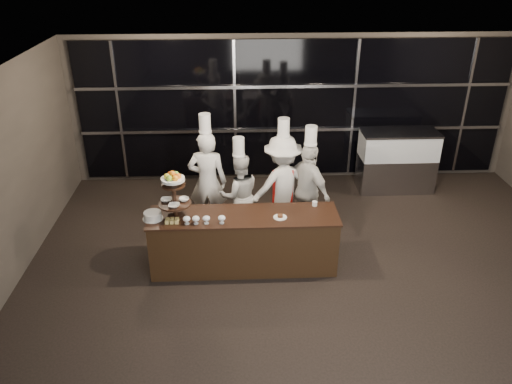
{
  "coord_description": "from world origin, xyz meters",
  "views": [
    {
      "loc": [
        -1.21,
        -4.75,
        4.58
      ],
      "look_at": [
        -0.91,
        2.01,
        1.15
      ],
      "focal_mm": 35.0,
      "sensor_mm": 36.0,
      "label": 1
    }
  ],
  "objects_px": {
    "display_case": "(397,158)",
    "chef_c": "(282,185)",
    "chef_d": "(308,190)",
    "layer_cake": "(153,216)",
    "chef_b": "(239,194)",
    "display_stand": "(174,191)",
    "buffet_counter": "(244,241)",
    "chef_a": "(208,181)"
  },
  "relations": [
    {
      "from": "chef_d",
      "to": "display_case",
      "type": "bearing_deg",
      "value": 39.7
    },
    {
      "from": "layer_cake",
      "to": "display_case",
      "type": "xyz_separation_m",
      "value": [
        4.46,
        2.64,
        -0.29
      ]
    },
    {
      "from": "buffet_counter",
      "to": "chef_a",
      "type": "relative_size",
      "value": 1.35
    },
    {
      "from": "display_case",
      "to": "chef_b",
      "type": "height_order",
      "value": "chef_b"
    },
    {
      "from": "layer_cake",
      "to": "chef_b",
      "type": "height_order",
      "value": "chef_b"
    },
    {
      "from": "chef_a",
      "to": "chef_d",
      "type": "bearing_deg",
      "value": -9.75
    },
    {
      "from": "display_case",
      "to": "chef_c",
      "type": "distance_m",
      "value": 2.89
    },
    {
      "from": "display_stand",
      "to": "chef_d",
      "type": "relative_size",
      "value": 0.38
    },
    {
      "from": "display_case",
      "to": "chef_d",
      "type": "xyz_separation_m",
      "value": [
        -2.03,
        -1.69,
        0.17
      ]
    },
    {
      "from": "buffet_counter",
      "to": "display_case",
      "type": "xyz_separation_m",
      "value": [
        3.13,
        2.59,
        0.22
      ]
    },
    {
      "from": "chef_b",
      "to": "chef_c",
      "type": "xyz_separation_m",
      "value": [
        0.72,
        0.04,
        0.14
      ]
    },
    {
      "from": "buffet_counter",
      "to": "chef_a",
      "type": "xyz_separation_m",
      "value": [
        -0.58,
        1.2,
        0.46
      ]
    },
    {
      "from": "display_case",
      "to": "chef_b",
      "type": "xyz_separation_m",
      "value": [
        -3.17,
        -1.57,
        0.06
      ]
    },
    {
      "from": "display_stand",
      "to": "chef_a",
      "type": "xyz_separation_m",
      "value": [
        0.42,
        1.2,
        -0.41
      ]
    },
    {
      "from": "layer_cake",
      "to": "display_case",
      "type": "relative_size",
      "value": 0.2
    },
    {
      "from": "display_stand",
      "to": "layer_cake",
      "type": "xyz_separation_m",
      "value": [
        -0.33,
        -0.05,
        -0.37
      ]
    },
    {
      "from": "display_stand",
      "to": "display_case",
      "type": "distance_m",
      "value": 4.92
    },
    {
      "from": "layer_cake",
      "to": "chef_d",
      "type": "bearing_deg",
      "value": 21.56
    },
    {
      "from": "display_stand",
      "to": "chef_d",
      "type": "bearing_deg",
      "value": 23.44
    },
    {
      "from": "display_stand",
      "to": "chef_c",
      "type": "xyz_separation_m",
      "value": [
        1.68,
        1.07,
        -0.45
      ]
    },
    {
      "from": "chef_a",
      "to": "chef_b",
      "type": "bearing_deg",
      "value": -17.49
    },
    {
      "from": "buffet_counter",
      "to": "display_stand",
      "type": "relative_size",
      "value": 3.81
    },
    {
      "from": "chef_a",
      "to": "chef_b",
      "type": "relative_size",
      "value": 1.2
    },
    {
      "from": "layer_cake",
      "to": "chef_d",
      "type": "xyz_separation_m",
      "value": [
        2.43,
        0.96,
        -0.12
      ]
    },
    {
      "from": "display_case",
      "to": "chef_d",
      "type": "height_order",
      "value": "chef_d"
    },
    {
      "from": "display_stand",
      "to": "chef_d",
      "type": "distance_m",
      "value": 2.34
    },
    {
      "from": "chef_b",
      "to": "chef_c",
      "type": "height_order",
      "value": "chef_c"
    },
    {
      "from": "layer_cake",
      "to": "chef_b",
      "type": "xyz_separation_m",
      "value": [
        1.28,
        1.08,
        -0.23
      ]
    },
    {
      "from": "display_stand",
      "to": "display_case",
      "type": "height_order",
      "value": "display_stand"
    },
    {
      "from": "display_stand",
      "to": "buffet_counter",
      "type": "bearing_deg",
      "value": 0.01
    },
    {
      "from": "layer_cake",
      "to": "display_case",
      "type": "bearing_deg",
      "value": 30.68
    },
    {
      "from": "display_case",
      "to": "chef_c",
      "type": "height_order",
      "value": "chef_c"
    },
    {
      "from": "chef_b",
      "to": "chef_d",
      "type": "distance_m",
      "value": 1.16
    },
    {
      "from": "chef_c",
      "to": "chef_d",
      "type": "distance_m",
      "value": 0.45
    },
    {
      "from": "buffet_counter",
      "to": "display_case",
      "type": "distance_m",
      "value": 4.07
    },
    {
      "from": "chef_c",
      "to": "chef_d",
      "type": "relative_size",
      "value": 1.04
    },
    {
      "from": "layer_cake",
      "to": "chef_c",
      "type": "relative_size",
      "value": 0.15
    },
    {
      "from": "buffet_counter",
      "to": "chef_a",
      "type": "distance_m",
      "value": 1.41
    },
    {
      "from": "display_case",
      "to": "chef_d",
      "type": "bearing_deg",
      "value": -140.3
    },
    {
      "from": "buffet_counter",
      "to": "layer_cake",
      "type": "relative_size",
      "value": 9.47
    },
    {
      "from": "chef_c",
      "to": "chef_d",
      "type": "height_order",
      "value": "chef_c"
    },
    {
      "from": "chef_a",
      "to": "chef_b",
      "type": "xyz_separation_m",
      "value": [
        0.53,
        -0.17,
        -0.18
      ]
    }
  ]
}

